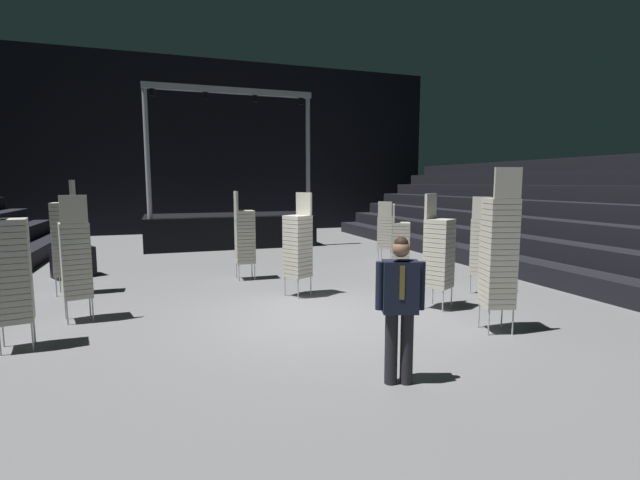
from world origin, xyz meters
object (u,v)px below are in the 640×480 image
object	(u,v)px
stage_riser	(229,227)
chair_stack_aisle_right	(245,236)
man_with_tie	(400,302)
chair_stack_mid_left	(76,259)
chair_stack_front_right	(484,245)
equipment_road_case	(73,262)
chair_stack_aisle_left	(65,238)
chair_stack_rear_centre	(11,269)
chair_stack_front_left	(499,251)
chair_stack_mid_right	(439,252)
chair_stack_rear_right	(298,245)
chair_stack_mid_centre	(386,232)
chair_stack_rear_left	(400,239)

from	to	relation	value
stage_riser	chair_stack_aisle_right	distance (m)	6.35
man_with_tie	chair_stack_mid_left	distance (m)	5.60
stage_riser	chair_stack_front_right	world-z (taller)	stage_riser
equipment_road_case	chair_stack_aisle_right	bearing A→B (deg)	-22.64
chair_stack_aisle_left	chair_stack_rear_centre	bearing A→B (deg)	178.48
chair_stack_front_left	chair_stack_mid_right	bearing A→B (deg)	109.92
stage_riser	chair_stack_aisle_right	xyz separation A→B (m)	(-0.50, -6.32, 0.40)
chair_stack_front_left	chair_stack_aisle_left	world-z (taller)	chair_stack_front_left
chair_stack_mid_right	chair_stack_aisle_left	distance (m)	7.58
chair_stack_mid_left	chair_stack_rear_right	distance (m)	4.04
chair_stack_mid_centre	chair_stack_rear_centre	xyz separation A→B (m)	(-8.22, -4.76, 0.25)
chair_stack_front_right	chair_stack_rear_right	bearing A→B (deg)	-133.07
chair_stack_front_right	chair_stack_rear_centre	bearing A→B (deg)	-112.82
chair_stack_front_left	chair_stack_mid_centre	xyz separation A→B (m)	(1.31, 6.32, -0.38)
chair_stack_aisle_right	equipment_road_case	bearing A→B (deg)	-112.13
chair_stack_rear_right	equipment_road_case	distance (m)	6.04
chair_stack_front_right	chair_stack_rear_right	xyz separation A→B (m)	(-3.75, 1.10, 0.04)
chair_stack_rear_centre	chair_stack_aisle_left	distance (m)	3.38
stage_riser	man_with_tie	xyz separation A→B (m)	(0.18, -12.74, 0.31)
chair_stack_mid_centre	chair_stack_aisle_left	world-z (taller)	chair_stack_aisle_left
chair_stack_mid_centre	chair_stack_rear_left	xyz separation A→B (m)	(-0.51, -1.78, 0.00)
chair_stack_rear_right	chair_stack_aisle_left	bearing A→B (deg)	39.25
chair_stack_front_right	chair_stack_aisle_left	xyz separation A→B (m)	(-8.29, 2.80, 0.17)
man_with_tie	chair_stack_front_left	xyz separation A→B (m)	(2.37, 1.19, 0.30)
chair_stack_mid_left	chair_stack_aisle_left	world-z (taller)	chair_stack_aisle_left
man_with_tie	chair_stack_front_right	distance (m)	5.07
stage_riser	chair_stack_mid_right	bearing A→B (deg)	-76.36
stage_riser	chair_stack_rear_left	world-z (taller)	stage_riser
chair_stack_front_right	chair_stack_rear_left	size ratio (longest dim) A/B	1.14
chair_stack_aisle_right	chair_stack_front_right	bearing A→B (deg)	56.10
equipment_road_case	chair_stack_mid_left	bearing A→B (deg)	-79.81
chair_stack_aisle_right	chair_stack_mid_centre	bearing A→B (deg)	104.53
chair_stack_mid_left	chair_stack_mid_centre	distance (m)	8.41
man_with_tie	chair_stack_rear_right	size ratio (longest dim) A/B	0.81
man_with_tie	chair_stack_mid_right	size ratio (longest dim) A/B	0.81
chair_stack_rear_right	chair_stack_rear_centre	bearing A→B (deg)	79.81
chair_stack_front_left	chair_stack_mid_left	bearing A→B (deg)	172.10
stage_riser	chair_stack_front_right	xyz separation A→B (m)	(4.01, -9.41, 0.36)
man_with_tie	chair_stack_front_right	xyz separation A→B (m)	(3.83, 3.33, 0.05)
chair_stack_aisle_right	chair_stack_mid_right	bearing A→B (deg)	38.62
man_with_tie	chair_stack_aisle_right	bearing A→B (deg)	-65.04
stage_riser	equipment_road_case	bearing A→B (deg)	-134.06
chair_stack_front_left	chair_stack_front_right	xyz separation A→B (m)	(1.46, 2.14, -0.25)
chair_stack_mid_left	chair_stack_rear_left	xyz separation A→B (m)	(7.12, 1.76, -0.17)
chair_stack_rear_centre	chair_stack_aisle_right	world-z (taller)	chair_stack_rear_centre
chair_stack_front_right	chair_stack_mid_left	world-z (taller)	chair_stack_mid_left
stage_riser	chair_stack_front_left	world-z (taller)	stage_riser
chair_stack_mid_centre	chair_stack_rear_left	bearing A→B (deg)	-64.92
chair_stack_mid_right	chair_stack_aisle_left	xyz separation A→B (m)	(-6.73, 3.47, 0.13)
stage_riser	chair_stack_aisle_left	xyz separation A→B (m)	(-4.28, -6.61, 0.53)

